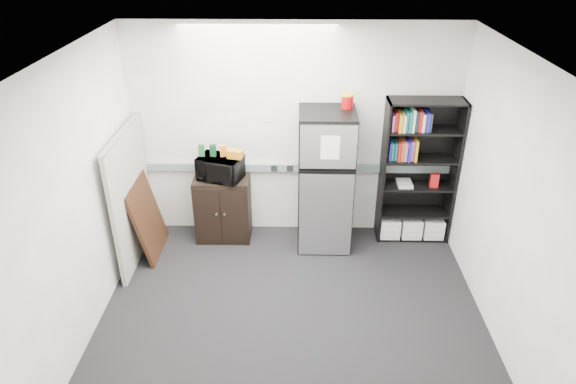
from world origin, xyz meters
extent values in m
plane|color=black|center=(0.00, 0.00, 0.00)|extent=(4.00, 4.00, 0.00)
cube|color=silver|center=(0.00, 1.75, 1.35)|extent=(4.00, 0.02, 2.70)
cube|color=silver|center=(2.00, 0.00, 1.35)|extent=(0.02, 3.50, 2.70)
cube|color=silver|center=(-2.00, 0.00, 1.35)|extent=(0.02, 3.50, 2.70)
cube|color=white|center=(0.00, 0.00, 2.70)|extent=(4.00, 3.50, 0.02)
cube|color=gray|center=(0.00, 1.72, 0.90)|extent=(3.92, 0.05, 0.10)
cube|color=white|center=(-0.35, 1.74, 1.55)|extent=(0.14, 0.00, 0.10)
cube|color=black|center=(1.09, 1.56, 0.93)|extent=(0.02, 0.34, 1.85)
cube|color=black|center=(1.97, 1.56, 0.93)|extent=(0.02, 0.34, 1.85)
cube|color=black|center=(1.53, 1.72, 0.93)|extent=(0.90, 0.02, 1.85)
cube|color=black|center=(1.53, 1.56, 1.84)|extent=(0.90, 0.34, 0.02)
cube|color=black|center=(1.53, 1.56, 0.02)|extent=(0.85, 0.32, 0.03)
cube|color=black|center=(1.53, 1.56, 0.37)|extent=(0.85, 0.32, 0.03)
cube|color=black|center=(1.53, 1.56, 0.74)|extent=(0.85, 0.32, 0.02)
cube|color=black|center=(1.53, 1.56, 1.11)|extent=(0.85, 0.32, 0.02)
cube|color=black|center=(1.53, 1.56, 1.48)|extent=(0.85, 0.32, 0.02)
cube|color=white|center=(1.25, 1.55, 0.16)|extent=(0.25, 0.30, 0.25)
cube|color=white|center=(1.53, 1.55, 0.16)|extent=(0.25, 0.30, 0.25)
cube|color=white|center=(1.81, 1.55, 0.16)|extent=(0.25, 0.30, 0.25)
cube|color=#A19A8F|center=(-1.90, 1.08, 0.80)|extent=(0.05, 1.30, 1.60)
cube|color=#B2B2B7|center=(-1.90, 1.08, 1.61)|extent=(0.06, 1.30, 0.02)
cube|color=black|center=(-0.90, 1.50, 0.43)|extent=(0.68, 0.43, 0.86)
cube|color=black|center=(-1.06, 1.29, 0.43)|extent=(0.31, 0.01, 0.75)
cube|color=black|center=(-0.73, 1.29, 0.43)|extent=(0.31, 0.01, 0.75)
cylinder|color=#B2B2B7|center=(-0.95, 1.27, 0.47)|extent=(0.02, 0.02, 0.02)
cylinder|color=#B2B2B7|center=(-0.85, 1.27, 0.47)|extent=(0.02, 0.02, 0.02)
imported|color=black|center=(-0.90, 1.48, 1.00)|extent=(0.60, 0.49, 0.29)
cube|color=#1A5C25|center=(-1.12, 1.52, 1.22)|extent=(0.07, 0.05, 0.15)
cube|color=#0C361C|center=(-0.98, 1.52, 1.22)|extent=(0.07, 0.05, 0.15)
cube|color=orange|center=(-0.85, 1.52, 1.21)|extent=(0.08, 0.06, 0.14)
cube|color=orange|center=(-0.71, 1.47, 1.19)|extent=(0.20, 0.14, 0.10)
cube|color=black|center=(0.39, 1.43, 0.87)|extent=(0.66, 0.66, 1.73)
cube|color=silver|center=(0.39, 1.09, 1.45)|extent=(0.63, 0.02, 0.52)
cube|color=silver|center=(0.39, 1.09, 0.57)|extent=(0.63, 0.02, 1.11)
cube|color=black|center=(0.39, 1.08, 1.16)|extent=(0.63, 0.01, 0.03)
cube|color=white|center=(0.41, 1.08, 1.45)|extent=(0.21, 0.00, 0.28)
cube|color=black|center=(0.39, 1.43, 1.74)|extent=(0.66, 0.66, 0.02)
cylinder|color=#9F070A|center=(0.61, 1.55, 1.83)|extent=(0.14, 0.14, 0.17)
cylinder|color=gold|center=(0.61, 1.55, 1.93)|extent=(0.14, 0.14, 0.02)
cube|color=black|center=(-1.77, 1.15, 0.48)|extent=(0.25, 0.75, 0.95)
cube|color=beige|center=(-1.75, 1.15, 0.48)|extent=(0.19, 0.64, 0.80)
camera|label=1|loc=(0.04, -4.15, 3.69)|focal=32.00mm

